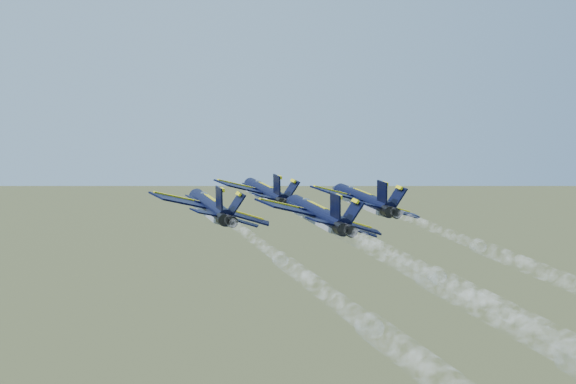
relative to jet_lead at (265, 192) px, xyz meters
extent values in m
cylinder|color=black|center=(0.08, -0.37, 0.04)|extent=(4.86, 15.10, 2.38)
cone|color=black|center=(-1.43, 8.42, 0.04)|extent=(2.83, 3.28, 2.38)
ellipsoid|color=black|center=(-0.40, 3.43, 0.63)|extent=(1.75, 2.88, 1.20)
cube|color=gray|center=(-0.13, -0.41, -0.66)|extent=(3.99, 13.49, 0.96)
cube|color=black|center=(-3.42, -1.89, 1.01)|extent=(7.26, 6.12, 2.04)
cube|color=#FFED0D|center=(-3.71, 0.01, 1.12)|extent=(5.62, 3.20, 2.03)
cube|color=black|center=(3.81, -0.65, -1.15)|extent=(6.77, 4.47, 2.04)
cube|color=#FFED0D|center=(3.52, 1.24, -1.04)|extent=(6.13, 1.27, 2.03)
cube|color=black|center=(-0.96, -7.77, 0.71)|extent=(3.37, 3.03, 0.98)
cube|color=black|center=(3.51, -7.01, -0.63)|extent=(3.17, 2.37, 0.98)
cube|color=black|center=(0.68, -6.70, 1.82)|extent=(0.67, 2.48, 2.93)
cube|color=black|center=(2.49, -6.39, 1.28)|extent=(2.19, 2.74, 2.51)
cylinder|color=black|center=(0.90, -8.26, 0.08)|extent=(1.74, 1.59, 1.54)
cylinder|color=black|center=(1.86, -8.09, -0.21)|extent=(1.74, 1.59, 1.54)
cylinder|color=black|center=(-8.26, -13.33, 0.04)|extent=(4.86, 15.10, 2.38)
cone|color=black|center=(-9.77, -4.54, 0.04)|extent=(2.83, 3.28, 2.38)
ellipsoid|color=black|center=(-8.74, -9.53, 0.63)|extent=(1.75, 2.88, 1.20)
cube|color=gray|center=(-8.47, -13.36, -0.66)|extent=(3.99, 13.49, 0.96)
cube|color=black|center=(-11.76, -14.84, 1.01)|extent=(7.26, 6.12, 2.04)
cube|color=#FFED0D|center=(-12.05, -12.95, 1.12)|extent=(5.62, 3.20, 2.03)
cube|color=black|center=(-4.53, -13.60, -1.15)|extent=(6.77, 4.47, 2.04)
cube|color=#FFED0D|center=(-4.82, -11.71, -1.04)|extent=(6.13, 1.27, 2.03)
cube|color=black|center=(-9.30, -20.73, 0.71)|extent=(3.37, 3.03, 0.98)
cube|color=black|center=(-4.83, -19.96, -0.63)|extent=(3.17, 2.37, 0.98)
cube|color=black|center=(-7.66, -19.65, 1.82)|extent=(0.67, 2.48, 2.93)
cube|color=black|center=(-5.85, -19.34, 1.28)|extent=(2.19, 2.74, 2.51)
cylinder|color=black|center=(-7.44, -21.21, 0.08)|extent=(1.74, 1.59, 1.54)
cylinder|color=black|center=(-6.48, -21.05, -0.21)|extent=(1.74, 1.59, 1.54)
cylinder|color=black|center=(11.05, -10.12, 0.04)|extent=(4.86, 15.10, 2.38)
cone|color=black|center=(9.54, -1.33, 0.04)|extent=(2.83, 3.28, 2.38)
ellipsoid|color=black|center=(10.58, -6.32, 0.63)|extent=(1.75, 2.88, 1.20)
cube|color=gray|center=(10.84, -10.15, -0.66)|extent=(3.99, 13.49, 0.96)
cube|color=black|center=(7.55, -11.63, 1.01)|extent=(7.26, 6.12, 2.04)
cube|color=#FFED0D|center=(7.26, -9.74, 1.12)|extent=(5.62, 3.20, 2.03)
cube|color=black|center=(14.78, -10.39, -1.15)|extent=(6.77, 4.47, 2.04)
cube|color=#FFED0D|center=(14.49, -8.50, -1.04)|extent=(6.13, 1.27, 2.03)
cube|color=black|center=(10.02, -17.52, 0.71)|extent=(3.37, 3.03, 0.98)
cube|color=black|center=(14.48, -16.75, -0.63)|extent=(3.17, 2.37, 0.98)
cube|color=black|center=(11.65, -16.44, 1.82)|extent=(0.67, 2.48, 2.93)
cube|color=black|center=(13.46, -16.13, 1.28)|extent=(2.19, 2.74, 2.51)
cylinder|color=black|center=(11.87, -18.00, 0.08)|extent=(1.74, 1.59, 1.54)
cylinder|color=black|center=(12.83, -17.84, -0.21)|extent=(1.74, 1.59, 1.54)
cylinder|color=black|center=(2.85, -21.54, 0.04)|extent=(4.86, 15.10, 2.38)
cone|color=black|center=(1.34, -12.74, 0.04)|extent=(2.83, 3.28, 2.38)
ellipsoid|color=black|center=(2.37, -17.74, 0.63)|extent=(1.75, 2.88, 1.20)
cube|color=gray|center=(2.64, -21.57, -0.66)|extent=(3.99, 13.49, 0.96)
cube|color=black|center=(-0.65, -23.05, 1.01)|extent=(7.26, 6.12, 2.04)
cube|color=#FFED0D|center=(-0.94, -21.16, 1.12)|extent=(5.62, 3.20, 2.03)
cube|color=black|center=(6.58, -21.81, -1.15)|extent=(6.77, 4.47, 2.04)
cube|color=#FFED0D|center=(6.29, -19.92, -1.04)|extent=(6.13, 1.27, 2.03)
cube|color=black|center=(1.81, -28.94, 0.71)|extent=(3.37, 3.03, 0.98)
cube|color=black|center=(6.28, -28.17, -0.63)|extent=(3.17, 2.37, 0.98)
cube|color=black|center=(3.45, -27.86, 1.82)|extent=(0.67, 2.48, 2.93)
cube|color=black|center=(5.26, -27.55, 1.28)|extent=(2.19, 2.74, 2.51)
cylinder|color=black|center=(3.67, -29.42, 0.08)|extent=(1.74, 1.59, 1.54)
cylinder|color=black|center=(4.63, -29.25, -0.21)|extent=(1.74, 1.59, 1.54)
cylinder|color=white|center=(2.99, -17.42, 0.04)|extent=(4.54, 19.52, 1.26)
cylinder|color=white|center=(6.11, -35.64, 0.04)|extent=(5.01, 19.60, 1.73)
cylinder|color=white|center=(9.23, -53.86, 0.04)|extent=(5.56, 19.70, 2.29)
cylinder|color=white|center=(-5.35, -30.38, 0.04)|extent=(4.54, 19.52, 1.26)
cylinder|color=white|center=(-2.23, -48.59, 0.04)|extent=(5.01, 19.60, 1.73)
cylinder|color=white|center=(0.89, -66.81, 0.04)|extent=(5.56, 19.70, 2.29)
cylinder|color=white|center=(13.97, -27.17, 0.04)|extent=(4.54, 19.52, 1.26)
cylinder|color=white|center=(17.08, -45.38, 0.04)|extent=(5.01, 19.60, 1.73)
cylinder|color=white|center=(5.76, -38.59, 0.04)|extent=(4.54, 19.52, 1.26)
cylinder|color=white|center=(8.88, -56.80, 0.04)|extent=(5.01, 19.60, 1.73)
camera|label=1|loc=(-14.53, -106.44, 12.47)|focal=50.00mm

